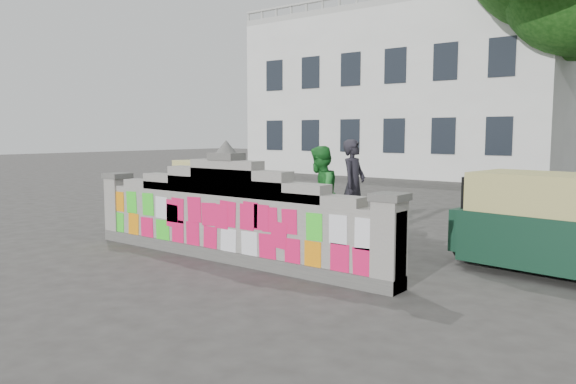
% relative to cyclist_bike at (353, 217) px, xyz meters
% --- Properties ---
extents(ground, '(100.00, 100.00, 0.00)m').
position_rel_cyclist_bike_xyz_m(ground, '(-0.90, -2.54, -0.52)').
color(ground, '#383533').
rests_on(ground, ground).
extents(parapet_wall, '(6.48, 0.44, 2.01)m').
position_rel_cyclist_bike_xyz_m(parapet_wall, '(-0.90, -2.55, 0.23)').
color(parapet_wall, '#4C4C49').
rests_on(parapet_wall, ground).
extents(building, '(16.00, 10.00, 8.90)m').
position_rel_cyclist_bike_xyz_m(building, '(-7.90, 19.44, 3.50)').
color(building, silver).
rests_on(building, ground).
extents(cyclist_bike, '(2.04, 0.92, 1.03)m').
position_rel_cyclist_bike_xyz_m(cyclist_bike, '(0.00, 0.00, 0.00)').
color(cyclist_bike, black).
rests_on(cyclist_bike, ground).
extents(cyclist_rider, '(0.49, 0.69, 1.75)m').
position_rel_cyclist_bike_xyz_m(cyclist_rider, '(0.00, 0.00, 0.36)').
color(cyclist_rider, black).
rests_on(cyclist_rider, ground).
extents(pedestrian, '(0.91, 1.06, 1.88)m').
position_rel_cyclist_bike_xyz_m(pedestrian, '(-0.53, -0.37, 0.42)').
color(pedestrian, '#24852E').
rests_on(pedestrian, ground).
extents(rickshaw_left, '(2.58, 1.88, 1.39)m').
position_rel_cyclist_bike_xyz_m(rickshaw_left, '(-5.11, 0.98, 0.20)').
color(rickshaw_left, black).
rests_on(rickshaw_left, ground).
extents(rickshaw_right, '(2.82, 1.54, 1.52)m').
position_rel_cyclist_bike_xyz_m(rickshaw_right, '(3.52, -0.25, 0.27)').
color(rickshaw_right, '#103121').
rests_on(rickshaw_right, ground).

